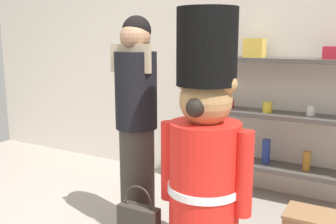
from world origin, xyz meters
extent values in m
cube|color=silver|center=(0.00, 2.20, 1.30)|extent=(6.40, 0.12, 2.60)
cube|color=#4C4742|center=(0.13, 1.83, 0.84)|extent=(0.05, 0.05, 1.67)
cube|color=#4C4742|center=(0.13, 2.13, 0.84)|extent=(0.05, 0.05, 1.67)
cube|color=#4C4742|center=(0.87, 1.98, 0.30)|extent=(1.50, 0.30, 0.04)
cube|color=#4C4742|center=(0.87, 1.98, 0.80)|extent=(1.50, 0.30, 0.04)
cube|color=#4C4742|center=(0.87, 1.98, 1.30)|extent=(1.50, 0.30, 0.04)
cylinder|color=red|center=(0.31, 2.00, 0.87)|extent=(0.07, 0.07, 0.09)
cylinder|color=yellow|center=(0.69, 1.97, 0.87)|extent=(0.09, 0.09, 0.10)
cylinder|color=white|center=(1.06, 2.00, 0.86)|extent=(0.07, 0.07, 0.08)
cylinder|color=silver|center=(0.31, 1.97, 0.40)|extent=(0.07, 0.07, 0.16)
cylinder|color=navy|center=(0.69, 2.00, 0.44)|extent=(0.08, 0.08, 0.24)
cylinder|color=#B27226|center=(1.06, 1.99, 0.41)|extent=(0.07, 0.07, 0.17)
cube|color=gold|center=(0.54, 1.98, 1.41)|extent=(0.18, 0.14, 0.17)
cube|color=#B21E2D|center=(1.21, 1.98, 1.38)|extent=(0.16, 0.13, 0.11)
cylinder|color=red|center=(0.65, 0.65, 0.49)|extent=(0.46, 0.46, 0.98)
cylinder|color=white|center=(0.65, 0.65, 0.55)|extent=(0.48, 0.48, 0.05)
sphere|color=#AB7E4E|center=(0.65, 0.65, 1.12)|extent=(0.33, 0.33, 0.33)
sphere|color=#AB7E4E|center=(0.51, 0.65, 1.23)|extent=(0.12, 0.12, 0.12)
sphere|color=#AB7E4E|center=(0.79, 0.65, 1.23)|extent=(0.12, 0.12, 0.12)
cylinder|color=black|center=(0.65, 0.65, 1.44)|extent=(0.37, 0.37, 0.47)
cylinder|color=red|center=(0.39, 0.65, 0.68)|extent=(0.11, 0.11, 0.54)
cylinder|color=red|center=(0.91, 0.65, 0.68)|extent=(0.11, 0.11, 0.54)
sphere|color=black|center=(0.65, 0.50, 1.09)|extent=(0.12, 0.12, 0.12)
cylinder|color=#38332D|center=(0.03, 0.80, 0.42)|extent=(0.26, 0.26, 0.84)
cylinder|color=black|center=(0.03, 0.80, 1.12)|extent=(0.31, 0.31, 0.56)
sphere|color=#A37556|center=(0.03, 0.80, 1.50)|extent=(0.22, 0.22, 0.22)
cube|color=tan|center=(0.03, 0.74, 1.36)|extent=(0.33, 0.04, 0.20)
sphere|color=black|center=(0.03, 0.82, 1.55)|extent=(0.21, 0.21, 0.21)
torus|color=#332D28|center=(0.22, 0.52, 0.41)|extent=(0.22, 0.01, 0.22)
cube|color=olive|center=(1.27, 1.04, 0.34)|extent=(0.35, 0.28, 0.02)
camera|label=1|loc=(1.60, -1.50, 1.49)|focal=40.84mm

